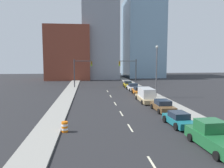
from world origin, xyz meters
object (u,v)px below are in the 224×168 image
object	(u,v)px
street_lamp	(157,68)
sedan_orange	(139,91)
box_truck_tan	(146,95)
sedan_yellow	(128,84)
pickup_truck_green	(215,138)
sedan_white	(133,87)
traffic_barrel	(65,127)
sedan_teal	(179,119)
traffic_signal_right	(131,69)
sedan_brown	(163,106)
traffic_signal_left	(79,69)

from	to	relation	value
street_lamp	sedan_orange	bearing A→B (deg)	117.93
box_truck_tan	sedan_yellow	xyz separation A→B (m)	(0.52, 18.30, -0.35)
pickup_truck_green	sedan_white	world-z (taller)	pickup_truck_green
traffic_barrel	sedan_teal	xyz separation A→B (m)	(10.91, 0.72, 0.16)
traffic_signal_right	sedan_white	distance (m)	6.76
sedan_brown	sedan_yellow	distance (m)	24.50
traffic_signal_left	street_lamp	distance (m)	20.13
street_lamp	sedan_brown	world-z (taller)	street_lamp
sedan_orange	traffic_signal_right	bearing A→B (deg)	87.01
sedan_orange	box_truck_tan	bearing A→B (deg)	-93.69
sedan_brown	sedan_white	size ratio (longest dim) A/B	1.07
sedan_brown	sedan_orange	distance (m)	13.47
traffic_signal_right	sedan_yellow	size ratio (longest dim) A/B	1.41
traffic_signal_right	traffic_barrel	world-z (taller)	traffic_signal_right
street_lamp	pickup_truck_green	bearing A→B (deg)	-96.17
traffic_signal_right	traffic_signal_left	bearing A→B (deg)	180.00
sedan_orange	sedan_white	distance (m)	5.32
traffic_signal_left	sedan_orange	bearing A→B (deg)	-44.00
sedan_teal	sedan_white	distance (m)	24.95
box_truck_tan	traffic_barrel	bearing A→B (deg)	-129.58
traffic_signal_right	sedan_orange	bearing A→B (deg)	-93.71
traffic_signal_left	traffic_signal_right	bearing A→B (deg)	0.00
sedan_yellow	sedan_brown	bearing A→B (deg)	-87.63
traffic_signal_right	street_lamp	xyz separation A→B (m)	(1.36, -14.92, 0.84)
pickup_truck_green	sedan_brown	distance (m)	11.70
traffic_barrel	sedan_yellow	world-z (taller)	sedan_yellow
street_lamp	pickup_truck_green	size ratio (longest dim) A/B	1.59
traffic_signal_right	pickup_truck_green	distance (m)	36.36
traffic_signal_left	sedan_orange	xyz separation A→B (m)	(11.41, -11.02, -3.58)
street_lamp	sedan_teal	distance (m)	16.55
pickup_truck_green	sedan_brown	xyz separation A→B (m)	(0.16, 11.70, -0.13)
street_lamp	traffic_signal_right	bearing A→B (deg)	95.19
traffic_signal_right	box_truck_tan	distance (m)	18.61
box_truck_tan	traffic_signal_left	bearing A→B (deg)	121.10
sedan_teal	box_truck_tan	xyz separation A→B (m)	(0.06, 12.35, 0.37)
sedan_brown	sedan_orange	world-z (taller)	sedan_orange
traffic_signal_left	traffic_barrel	world-z (taller)	traffic_signal_left
traffic_signal_left	sedan_brown	size ratio (longest dim) A/B	1.44
sedan_orange	sedan_white	world-z (taller)	sedan_white
traffic_barrel	pickup_truck_green	bearing A→B (deg)	-23.14
traffic_signal_right	sedan_teal	xyz separation A→B (m)	(-1.33, -30.64, -3.60)
street_lamp	sedan_white	size ratio (longest dim) A/B	2.06
sedan_brown	sedan_yellow	bearing A→B (deg)	89.21
sedan_teal	box_truck_tan	bearing A→B (deg)	86.80
pickup_truck_green	sedan_orange	world-z (taller)	pickup_truck_green
pickup_truck_green	sedan_white	xyz separation A→B (m)	(0.21, 30.48, -0.10)
traffic_barrel	pickup_truck_green	distance (m)	12.29
street_lamp	sedan_brown	distance (m)	10.75
street_lamp	sedan_teal	xyz separation A→B (m)	(-2.69, -15.72, -4.44)
traffic_signal_left	pickup_truck_green	xyz separation A→B (m)	(11.18, -36.18, -3.46)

